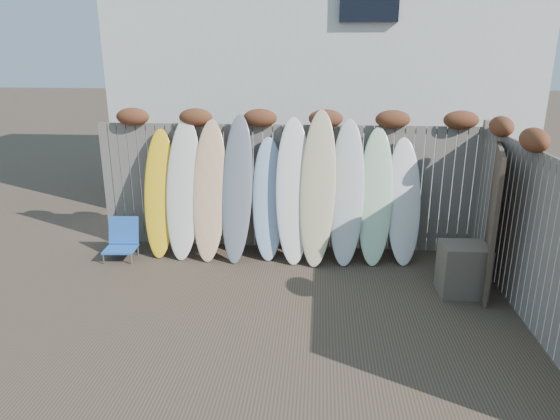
# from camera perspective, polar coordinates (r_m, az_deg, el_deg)

# --- Properties ---
(ground) EXTENTS (80.00, 80.00, 0.00)m
(ground) POSITION_cam_1_polar(r_m,az_deg,el_deg) (6.11, -0.93, -12.41)
(ground) COLOR #493A2D
(back_fence) EXTENTS (6.05, 0.28, 2.24)m
(back_fence) POSITION_cam_1_polar(r_m,az_deg,el_deg) (7.90, 1.13, 3.86)
(back_fence) COLOR slate
(back_fence) RESTS_ON ground
(right_fence) EXTENTS (0.28, 4.40, 2.24)m
(right_fence) POSITION_cam_1_polar(r_m,az_deg,el_deg) (6.34, 27.30, -1.99)
(right_fence) COLOR slate
(right_fence) RESTS_ON ground
(house) EXTENTS (8.50, 5.50, 6.33)m
(house) POSITION_cam_1_polar(r_m,az_deg,el_deg) (11.77, 4.76, 18.19)
(house) COLOR silver
(house) RESTS_ON ground
(beach_chair) EXTENTS (0.49, 0.52, 0.62)m
(beach_chair) POSITION_cam_1_polar(r_m,az_deg,el_deg) (8.12, -17.59, -3.24)
(beach_chair) COLOR blue
(beach_chair) RESTS_ON ground
(wooden_crate) EXTENTS (0.60, 0.50, 0.68)m
(wooden_crate) POSITION_cam_1_polar(r_m,az_deg,el_deg) (7.00, 20.16, -6.38)
(wooden_crate) COLOR brown
(wooden_crate) RESTS_ON ground
(lattice_panel) EXTENTS (0.39, 1.23, 1.90)m
(lattice_panel) POSITION_cam_1_polar(r_m,az_deg,el_deg) (7.08, 23.06, -1.19)
(lattice_panel) COLOR brown
(lattice_panel) RESTS_ON ground
(surfboard_0) EXTENTS (0.52, 0.71, 1.94)m
(surfboard_0) POSITION_cam_1_polar(r_m,az_deg,el_deg) (7.96, -13.59, 1.87)
(surfboard_0) COLOR yellow
(surfboard_0) RESTS_ON ground
(surfboard_1) EXTENTS (0.56, 0.76, 2.12)m
(surfboard_1) POSITION_cam_1_polar(r_m,az_deg,el_deg) (7.80, -10.98, 2.41)
(surfboard_1) COLOR silver
(surfboard_1) RESTS_ON ground
(surfboard_2) EXTENTS (0.54, 0.75, 2.09)m
(surfboard_2) POSITION_cam_1_polar(r_m,az_deg,el_deg) (7.67, -8.07, 2.21)
(surfboard_2) COLOR #E5C680
(surfboard_2) RESTS_ON ground
(surfboard_3) EXTENTS (0.51, 0.79, 2.18)m
(surfboard_3) POSITION_cam_1_polar(r_m,az_deg,el_deg) (7.56, -4.94, 2.42)
(surfboard_3) COLOR slate
(surfboard_3) RESTS_ON ground
(surfboard_4) EXTENTS (0.54, 0.69, 1.83)m
(surfboard_4) POSITION_cam_1_polar(r_m,az_deg,el_deg) (7.64, -1.36, 1.29)
(surfboard_4) COLOR #98B2D5
(surfboard_4) RESTS_ON ground
(surfboard_5) EXTENTS (0.59, 0.79, 2.14)m
(surfboard_5) POSITION_cam_1_polar(r_m,az_deg,el_deg) (7.50, 1.56, 2.20)
(surfboard_5) COLOR white
(surfboard_5) RESTS_ON ground
(surfboard_6) EXTENTS (0.60, 0.84, 2.26)m
(surfboard_6) POSITION_cam_1_polar(r_m,az_deg,el_deg) (7.43, 4.33, 2.48)
(surfboard_6) COLOR beige
(surfboard_6) RESTS_ON ground
(surfboard_7) EXTENTS (0.57, 0.78, 2.12)m
(surfboard_7) POSITION_cam_1_polar(r_m,az_deg,el_deg) (7.51, 7.62, 2.00)
(surfboard_7) COLOR silver
(surfboard_7) RESTS_ON ground
(surfboard_8) EXTENTS (0.57, 0.75, 2.00)m
(surfboard_8) POSITION_cam_1_polar(r_m,az_deg,el_deg) (7.58, 10.85, 1.53)
(surfboard_8) COLOR #C5ECC0
(surfboard_8) RESTS_ON ground
(surfboard_9) EXTENTS (0.54, 0.69, 1.85)m
(surfboard_9) POSITION_cam_1_polar(r_m,az_deg,el_deg) (7.69, 13.95, 0.96)
(surfboard_9) COLOR white
(surfboard_9) RESTS_ON ground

